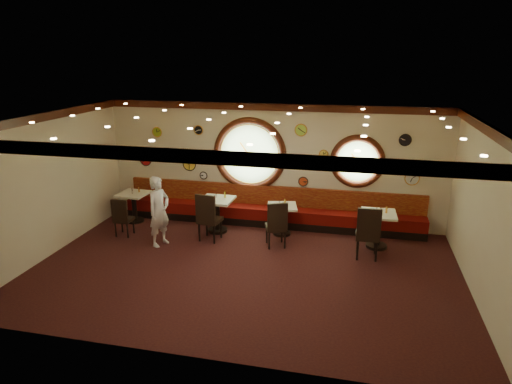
# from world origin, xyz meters

# --- Properties ---
(floor) EXTENTS (9.00, 6.00, 0.00)m
(floor) POSITION_xyz_m (0.00, 0.00, 0.00)
(floor) COLOR black
(floor) RESTS_ON ground
(ceiling) EXTENTS (9.00, 6.00, 0.02)m
(ceiling) POSITION_xyz_m (0.00, 0.00, 3.20)
(ceiling) COLOR #B88834
(ceiling) RESTS_ON wall_back
(wall_back) EXTENTS (9.00, 0.02, 3.20)m
(wall_back) POSITION_xyz_m (0.00, 3.00, 1.60)
(wall_back) COLOR beige
(wall_back) RESTS_ON floor
(wall_front) EXTENTS (9.00, 0.02, 3.20)m
(wall_front) POSITION_xyz_m (0.00, -3.00, 1.60)
(wall_front) COLOR beige
(wall_front) RESTS_ON floor
(wall_left) EXTENTS (0.02, 6.00, 3.20)m
(wall_left) POSITION_xyz_m (-4.50, 0.00, 1.60)
(wall_left) COLOR beige
(wall_left) RESTS_ON floor
(wall_right) EXTENTS (0.02, 6.00, 3.20)m
(wall_right) POSITION_xyz_m (4.50, 0.00, 1.60)
(wall_right) COLOR beige
(wall_right) RESTS_ON floor
(molding_back) EXTENTS (9.00, 0.10, 0.18)m
(molding_back) POSITION_xyz_m (0.00, 2.95, 3.11)
(molding_back) COLOR #3A140A
(molding_back) RESTS_ON wall_back
(molding_front) EXTENTS (9.00, 0.10, 0.18)m
(molding_front) POSITION_xyz_m (0.00, -2.95, 3.11)
(molding_front) COLOR #3A140A
(molding_front) RESTS_ON wall_back
(molding_left) EXTENTS (0.10, 6.00, 0.18)m
(molding_left) POSITION_xyz_m (-4.45, 0.00, 3.11)
(molding_left) COLOR #3A140A
(molding_left) RESTS_ON wall_back
(molding_right) EXTENTS (0.10, 6.00, 0.18)m
(molding_right) POSITION_xyz_m (4.45, 0.00, 3.11)
(molding_right) COLOR #3A140A
(molding_right) RESTS_ON wall_back
(banquette_base) EXTENTS (8.00, 0.55, 0.20)m
(banquette_base) POSITION_xyz_m (0.00, 2.72, 0.10)
(banquette_base) COLOR black
(banquette_base) RESTS_ON floor
(banquette_seat) EXTENTS (8.00, 0.55, 0.30)m
(banquette_seat) POSITION_xyz_m (0.00, 2.72, 0.35)
(banquette_seat) COLOR #5A0907
(banquette_seat) RESTS_ON banquette_base
(banquette_back) EXTENTS (8.00, 0.10, 0.55)m
(banquette_back) POSITION_xyz_m (0.00, 2.94, 0.75)
(banquette_back) COLOR #64070D
(banquette_back) RESTS_ON wall_back
(porthole_left_glass) EXTENTS (1.66, 0.02, 1.66)m
(porthole_left_glass) POSITION_xyz_m (-0.60, 3.00, 1.85)
(porthole_left_glass) COLOR #8AB36B
(porthole_left_glass) RESTS_ON wall_back
(porthole_left_frame) EXTENTS (1.98, 0.18, 1.98)m
(porthole_left_frame) POSITION_xyz_m (-0.60, 2.98, 1.85)
(porthole_left_frame) COLOR #3A140A
(porthole_left_frame) RESTS_ON wall_back
(porthole_left_ring) EXTENTS (1.61, 0.03, 1.61)m
(porthole_left_ring) POSITION_xyz_m (-0.60, 2.95, 1.85)
(porthole_left_ring) COLOR gold
(porthole_left_ring) RESTS_ON wall_back
(porthole_right_glass) EXTENTS (1.10, 0.02, 1.10)m
(porthole_right_glass) POSITION_xyz_m (2.20, 3.00, 1.80)
(porthole_right_glass) COLOR #8AB36B
(porthole_right_glass) RESTS_ON wall_back
(porthole_right_frame) EXTENTS (1.38, 0.18, 1.38)m
(porthole_right_frame) POSITION_xyz_m (2.20, 2.98, 1.80)
(porthole_right_frame) COLOR #3A140A
(porthole_right_frame) RESTS_ON wall_back
(porthole_right_ring) EXTENTS (1.09, 0.03, 1.09)m
(porthole_right_ring) POSITION_xyz_m (2.20, 2.95, 1.80)
(porthole_right_ring) COLOR gold
(porthole_right_ring) RESTS_ON wall_back
(wall_clock_0) EXTENTS (0.34, 0.03, 0.34)m
(wall_clock_0) POSITION_xyz_m (3.55, 2.96, 1.45)
(wall_clock_0) COLOR silver
(wall_clock_0) RESTS_ON wall_back
(wall_clock_1) EXTENTS (0.32, 0.03, 0.32)m
(wall_clock_1) POSITION_xyz_m (-3.60, 2.96, 1.55)
(wall_clock_1) COLOR red
(wall_clock_1) RESTS_ON wall_back
(wall_clock_2) EXTENTS (0.26, 0.03, 0.26)m
(wall_clock_2) POSITION_xyz_m (-3.20, 2.96, 2.35)
(wall_clock_2) COLOR #92AC22
(wall_clock_2) RESTS_ON wall_back
(wall_clock_3) EXTENTS (0.36, 0.03, 0.36)m
(wall_clock_3) POSITION_xyz_m (-2.30, 2.96, 1.50)
(wall_clock_3) COLOR yellow
(wall_clock_3) RESTS_ON wall_back
(wall_clock_4) EXTENTS (0.22, 0.03, 0.22)m
(wall_clock_4) POSITION_xyz_m (1.35, 2.96, 1.95)
(wall_clock_4) COLOR #F0D950
(wall_clock_4) RESTS_ON wall_back
(wall_clock_5) EXTENTS (0.24, 0.03, 0.24)m
(wall_clock_5) POSITION_xyz_m (-2.00, 2.96, 2.45)
(wall_clock_5) COLOR black
(wall_clock_5) RESTS_ON wall_back
(wall_clock_6) EXTENTS (0.28, 0.03, 0.28)m
(wall_clock_6) POSITION_xyz_m (3.30, 2.96, 2.40)
(wall_clock_6) COLOR black
(wall_clock_6) RESTS_ON wall_back
(wall_clock_7) EXTENTS (0.24, 0.03, 0.24)m
(wall_clock_7) POSITION_xyz_m (0.85, 2.96, 1.20)
(wall_clock_7) COLOR red
(wall_clock_7) RESTS_ON wall_back
(wall_clock_8) EXTENTS (0.30, 0.03, 0.30)m
(wall_clock_8) POSITION_xyz_m (0.75, 2.96, 2.55)
(wall_clock_8) COLOR #A2D442
(wall_clock_8) RESTS_ON wall_back
(wall_clock_9) EXTENTS (0.20, 0.03, 0.20)m
(wall_clock_9) POSITION_xyz_m (-1.90, 2.96, 1.20)
(wall_clock_9) COLOR white
(wall_clock_9) RESTS_ON wall_back
(table_a) EXTENTS (0.79, 0.79, 0.82)m
(table_a) POSITION_xyz_m (-3.63, 2.16, 0.52)
(table_a) COLOR black
(table_a) RESTS_ON floor
(table_b) EXTENTS (0.81, 0.81, 0.88)m
(table_b) POSITION_xyz_m (-1.22, 1.97, 0.56)
(table_b) COLOR black
(table_b) RESTS_ON floor
(table_c) EXTENTS (0.84, 0.84, 0.78)m
(table_c) POSITION_xyz_m (0.44, 2.14, 0.49)
(table_c) COLOR black
(table_c) RESTS_ON floor
(table_d) EXTENTS (0.81, 0.81, 0.87)m
(table_d) POSITION_xyz_m (2.77, 1.85, 0.55)
(table_d) COLOR black
(table_d) RESTS_ON floor
(chair_a) EXTENTS (0.42, 0.42, 0.61)m
(chair_a) POSITION_xyz_m (-3.43, 1.12, 0.56)
(chair_a) COLOR black
(chair_a) RESTS_ON floor
(chair_b) EXTENTS (0.57, 0.57, 0.75)m
(chair_b) POSITION_xyz_m (-1.24, 1.31, 0.69)
(chair_b) COLOR black
(chair_b) RESTS_ON floor
(chair_c) EXTENTS (0.61, 0.61, 0.70)m
(chair_c) POSITION_xyz_m (0.45, 1.30, 0.65)
(chair_c) COLOR black
(chair_c) RESTS_ON floor
(chair_d) EXTENTS (0.52, 0.52, 0.76)m
(chair_d) POSITION_xyz_m (2.53, 1.12, 0.70)
(chair_d) COLOR black
(chair_d) RESTS_ON floor
(condiment_a_salt) EXTENTS (0.04, 0.04, 0.10)m
(condiment_a_salt) POSITION_xyz_m (-3.73, 2.27, 0.87)
(condiment_a_salt) COLOR #B8B7BC
(condiment_a_salt) RESTS_ON table_a
(condiment_b_salt) EXTENTS (0.03, 0.03, 0.09)m
(condiment_b_salt) POSITION_xyz_m (-1.26, 2.07, 0.93)
(condiment_b_salt) COLOR silver
(condiment_b_salt) RESTS_ON table_b
(condiment_c_salt) EXTENTS (0.04, 0.04, 0.10)m
(condiment_c_salt) POSITION_xyz_m (0.37, 2.16, 0.83)
(condiment_c_salt) COLOR silver
(condiment_c_salt) RESTS_ON table_c
(condiment_d_salt) EXTENTS (0.04, 0.04, 0.11)m
(condiment_d_salt) POSITION_xyz_m (2.71, 1.89, 0.92)
(condiment_d_salt) COLOR silver
(condiment_d_salt) RESTS_ON table_d
(condiment_a_pepper) EXTENTS (0.04, 0.04, 0.11)m
(condiment_a_pepper) POSITION_xyz_m (-3.62, 2.09, 0.87)
(condiment_a_pepper) COLOR silver
(condiment_a_pepper) RESTS_ON table_a
(condiment_b_pepper) EXTENTS (0.04, 0.04, 0.10)m
(condiment_b_pepper) POSITION_xyz_m (-1.26, 1.95, 0.93)
(condiment_b_pepper) COLOR #BCBBC0
(condiment_b_pepper) RESTS_ON table_b
(condiment_c_pepper) EXTENTS (0.04, 0.04, 0.11)m
(condiment_c_pepper) POSITION_xyz_m (0.47, 2.09, 0.83)
(condiment_c_pepper) COLOR silver
(condiment_c_pepper) RESTS_ON table_c
(condiment_d_pepper) EXTENTS (0.04, 0.04, 0.11)m
(condiment_d_pepper) POSITION_xyz_m (2.80, 1.88, 0.92)
(condiment_d_pepper) COLOR silver
(condiment_d_pepper) RESTS_ON table_d
(condiment_a_bottle) EXTENTS (0.04, 0.04, 0.14)m
(condiment_a_bottle) POSITION_xyz_m (-3.51, 2.26, 0.89)
(condiment_a_bottle) COLOR orange
(condiment_a_bottle) RESTS_ON table_a
(condiment_b_bottle) EXTENTS (0.05, 0.05, 0.16)m
(condiment_b_bottle) POSITION_xyz_m (-1.04, 2.11, 0.96)
(condiment_b_bottle) COLOR yellow
(condiment_b_bottle) RESTS_ON table_b
(condiment_c_bottle) EXTENTS (0.05, 0.05, 0.15)m
(condiment_c_bottle) POSITION_xyz_m (0.49, 2.22, 0.85)
(condiment_c_bottle) COLOR gold
(condiment_c_bottle) RESTS_ON table_c
(condiment_d_bottle) EXTENTS (0.05, 0.05, 0.16)m
(condiment_d_bottle) POSITION_xyz_m (2.93, 1.88, 0.94)
(condiment_d_bottle) COLOR gold
(condiment_d_bottle) RESTS_ON table_d
(waiter) EXTENTS (0.60, 0.72, 1.69)m
(waiter) POSITION_xyz_m (-2.29, 0.86, 0.84)
(waiter) COLOR white
(waiter) RESTS_ON floor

